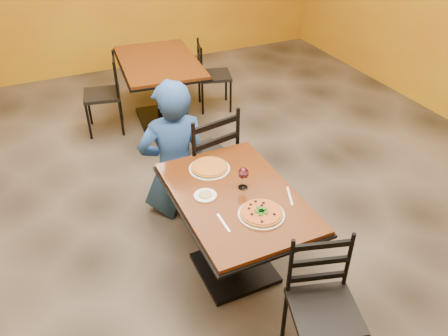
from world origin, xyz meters
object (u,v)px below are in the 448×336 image
table_second (160,76)px  pizza_far (209,167)px  plate_far (209,169)px  chair_main_far (203,159)px  diner (173,148)px  chair_main_near (325,312)px  pizza_main (261,213)px  table_main (236,216)px  side_plate (205,196)px  wine_glass (243,177)px  chair_second_left (102,95)px  plate_main (261,215)px  chair_second_right (214,76)px

table_second → pizza_far: bearing=-98.5°
plate_far → chair_main_far: bearing=73.7°
chair_main_far → diner: bearing=-37.9°
chair_main_near → pizza_main: chair_main_near is taller
table_main → plate_far: plate_far is taller
table_main → chair_main_far: chair_main_far is taller
side_plate → chair_main_far: bearing=68.9°
plate_far → wine_glass: 0.35m
pizza_main → table_second: bearing=85.3°
chair_main_near → pizza_main: 0.72m
table_second → pizza_main: 2.94m
plate_far → side_plate: size_ratio=1.94×
chair_second_left → plate_main: size_ratio=2.89×
chair_second_right → plate_main: chair_second_right is taller
chair_main_far → wine_glass: bearing=78.9°
diner → side_plate: size_ratio=7.85×
side_plate → chair_main_near: bearing=-69.9°
plate_far → wine_glass: size_ratio=1.72×
table_second → plate_far: (-0.34, -2.29, 0.19)m
table_second → chair_main_near: 3.56m
chair_second_left → chair_second_right: (1.41, 0.00, -0.02)m
plate_main → chair_main_far: bearing=88.0°
plate_main → plate_far: bearing=99.0°
chair_second_right → diner: (-1.13, -1.70, 0.19)m
chair_main_far → diner: (-0.23, 0.12, 0.11)m
table_main → plate_main: 0.34m
table_second → plate_main: plate_main is taller
chair_main_near → chair_second_right: 3.66m
diner → wine_glass: (0.22, -0.90, 0.21)m
table_main → plate_far: 0.42m
chair_second_left → plate_far: size_ratio=2.89×
chair_second_right → plate_far: bearing=171.1°
diner → side_plate: 0.90m
chair_second_right → side_plate: (-1.20, -2.58, 0.32)m
chair_second_left → pizza_far: (0.36, -2.29, 0.32)m
pizza_main → pizza_far: bearing=99.0°
pizza_far → plate_far: bearing=0.0°
chair_second_left → pizza_main: bearing=20.6°
chair_second_right → plate_far: chair_second_right is taller
table_main → plate_main: plate_main is taller
chair_main_near → pizza_far: bearing=115.6°
chair_second_left → chair_main_far: bearing=27.0°
diner → wine_glass: size_ratio=6.98×
plate_far → chair_second_left: bearing=98.9°
plate_main → pizza_main: 0.02m
table_second → diner: bearing=-104.2°
chair_main_near → diner: size_ratio=0.71×
pizza_far → table_second: bearing=81.5°
table_second → pizza_far: pizza_far is taller
table_main → chair_main_far: (0.09, 0.84, -0.04)m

